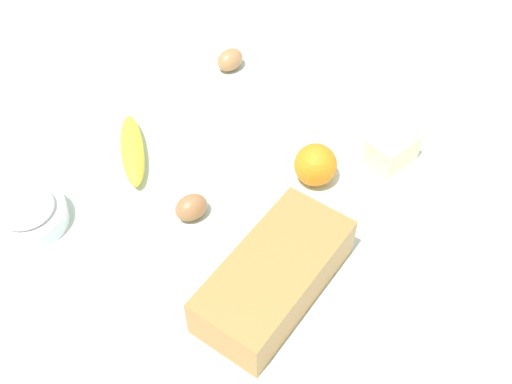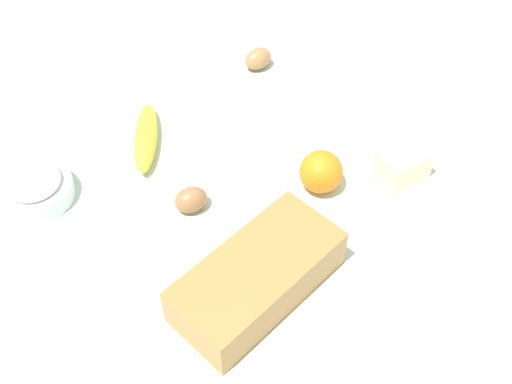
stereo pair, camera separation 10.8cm
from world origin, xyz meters
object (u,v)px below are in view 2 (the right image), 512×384
Objects in this scene: loaf_pan at (258,277)px; orange_fruit at (321,172)px; flour_bowl at (35,187)px; banana at (146,137)px; egg_beside_bowl at (191,200)px; egg_near_butter at (258,59)px; butter_block at (403,165)px.

orange_fruit is at bearing -162.79° from loaf_pan.
banana is at bearing 171.19° from flour_bowl.
flour_bowl is 2.22× the size of egg_beside_bowl.
egg_near_butter is 1.07× the size of egg_beside_bowl.
loaf_pan reaches higher than flour_bowl.
banana is 3.16× the size of egg_beside_bowl.
loaf_pan is 3.54× the size of orange_fruit.
butter_block is at bearing 139.02° from flour_bowl.
egg_near_butter is at bearing -151.83° from egg_beside_bowl.
orange_fruit is 1.24× the size of egg_near_butter.
loaf_pan reaches higher than egg_near_butter.
orange_fruit reaches higher than flour_bowl.
butter_block is at bearing 146.04° from egg_beside_bowl.
loaf_pan is 1.48× the size of banana.
banana is 0.19m from egg_beside_bowl.
egg_beside_bowl is at bearing 76.04° from banana.
orange_fruit is 0.16m from butter_block.
egg_near_butter is (-0.33, -0.02, 0.00)m from banana.
orange_fruit reaches higher than butter_block.
loaf_pan is at bearing -2.25° from butter_block.
banana is at bearing -55.20° from butter_block.
loaf_pan is 4.39× the size of egg_near_butter.
butter_block reaches higher than egg_near_butter.
flour_bowl is at bearing -50.80° from egg_beside_bowl.
loaf_pan and orange_fruit have the same top height.
banana is (-0.22, 0.03, -0.01)m from flour_bowl.
banana is at bearing -102.86° from loaf_pan.
butter_block is at bearing 124.80° from banana.
egg_beside_bowl is (-0.18, 0.22, -0.00)m from flour_bowl.
loaf_pan is at bearing 17.60° from orange_fruit.
flour_bowl is 1.48× the size of butter_block.
butter_block is 1.41× the size of egg_near_butter.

